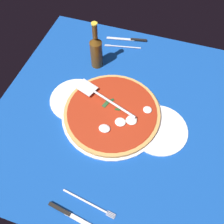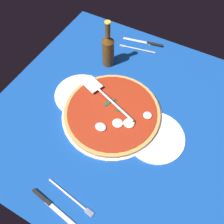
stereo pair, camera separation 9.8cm
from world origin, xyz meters
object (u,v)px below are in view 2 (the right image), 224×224
Objects in this scene: pizza_server at (105,96)px; beer_bottle at (108,49)px; pizza at (112,112)px; place_setting_near at (142,46)px; dinner_plate_left at (155,137)px; dinner_plate_right at (81,94)px; place_setting_far at (60,202)px.

pizza_server is 1.22× the size of beer_bottle.
beer_bottle is at bearing -57.70° from pizza.
pizza reaches higher than place_setting_near.
place_setting_near reaches higher than dinner_plate_left.
pizza is 1.90× the size of place_setting_near.
beer_bottle reaches higher than dinner_plate_right.
place_setting_far is (18.72, 37.86, -0.14)cm from dinner_plate_left.
dinner_plate_left is 19.96cm from pizza.
dinner_plate_right is at bearing -5.68° from dinner_plate_left.
dinner_plate_right is 24.03cm from beer_bottle.
place_setting_near is (-10.89, -41.02, -0.14)cm from dinner_plate_right.
dinner_plate_left is at bearing 176.82° from pizza.
beer_bottle is (-1.57, -22.39, 8.57)cm from dinner_plate_right.
pizza_server is at bearing -35.79° from pizza.
pizza reaches higher than dinner_plate_right.
dinner_plate_left is at bearing 143.81° from beer_bottle.
place_setting_near is at bearing -81.54° from pizza.
place_setting_far is at bearing 104.84° from beer_bottle.
pizza_server is at bearing -11.79° from dinner_plate_left.
dinner_plate_right is 0.57× the size of pizza.
place_setting_far is at bearing 91.68° from pizza.
dinner_plate_left is 42.24cm from place_setting_far.
place_setting_far is at bearing 119.15° from pizza_server.
beer_bottle reaches higher than place_setting_far.
pizza is 39.02cm from place_setting_far.
beer_bottle reaches higher than dinner_plate_left.
pizza is at bearing 171.48° from dinner_plate_right.
place_setting_near is at bearing -104.87° from dinner_plate_right.
dinner_plate_left is 1.02× the size of dinner_plate_right.
place_setting_near reaches higher than dinner_plate_right.
dinner_plate_right is 0.78× the size of pizza_server.
dinner_plate_left is 26.69cm from pizza_server.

